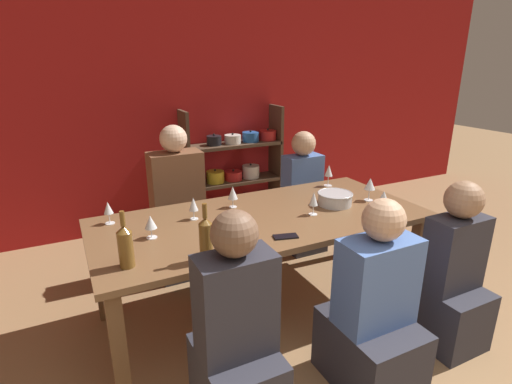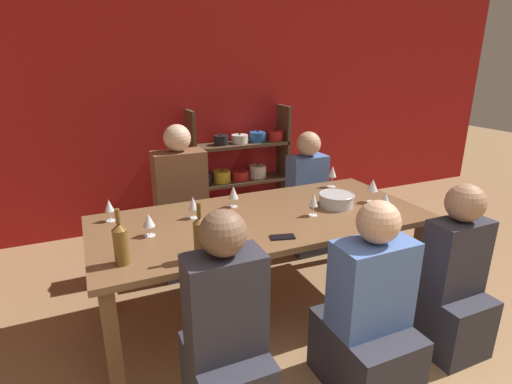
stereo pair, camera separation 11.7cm
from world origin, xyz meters
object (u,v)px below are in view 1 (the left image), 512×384
at_px(wine_glass_empty_c, 370,184).
at_px(person_near_b, 449,284).
at_px(cell_phone, 286,237).
at_px(shelf_unit, 234,177).
at_px(wine_glass_red_c, 329,171).
at_px(wine_glass_red_b, 151,223).
at_px(wine_glass_white_a, 193,205).
at_px(dining_table, 262,227).
at_px(person_near_a, 373,321).
at_px(mixing_bowl, 335,198).
at_px(person_near_c, 237,357).
at_px(wine_bottle_dark, 206,238).
at_px(person_far_b, 179,219).
at_px(wine_glass_red_a, 233,193).
at_px(wine_glass_white_b, 314,200).
at_px(wine_glass_empty_b, 384,197).
at_px(wine_bottle_green, 125,245).
at_px(wine_glass_empty_a, 108,209).
at_px(person_far_a, 301,205).

xyz_separation_m(wine_glass_empty_c, person_near_b, (0.05, -0.75, -0.47)).
bearing_deg(cell_phone, shelf_unit, 74.79).
bearing_deg(cell_phone, wine_glass_red_c, 40.69).
relative_size(wine_glass_red_b, wine_glass_white_a, 0.93).
height_order(dining_table, person_near_a, person_near_a).
height_order(mixing_bowl, person_near_c, person_near_c).
xyz_separation_m(wine_glass_red_b, person_near_b, (1.70, -0.82, -0.44)).
height_order(wine_bottle_dark, wine_glass_empty_c, wine_bottle_dark).
bearing_deg(mixing_bowl, person_far_b, 135.57).
relative_size(wine_glass_red_a, wine_glass_white_b, 0.96).
distance_m(wine_glass_empty_b, wine_glass_red_a, 1.07).
relative_size(wine_glass_red_c, person_far_b, 0.14).
bearing_deg(wine_glass_empty_b, person_near_b, -75.48).
relative_size(wine_bottle_dark, wine_glass_red_b, 2.25).
bearing_deg(person_near_c, shelf_unit, 66.79).
bearing_deg(dining_table, wine_bottle_green, -162.44).
distance_m(mixing_bowl, cell_phone, 0.71).
relative_size(dining_table, wine_glass_red_a, 14.30).
bearing_deg(person_near_c, wine_glass_empty_a, 108.10).
bearing_deg(wine_bottle_dark, person_far_b, 81.12).
xyz_separation_m(person_far_a, person_near_c, (-1.41, -1.64, 0.01)).
bearing_deg(dining_table, cell_phone, -94.44).
bearing_deg(cell_phone, wine_glass_empty_a, 142.92).
distance_m(wine_glass_white_a, person_far_a, 1.48).
distance_m(cell_phone, person_far_b, 1.34).
relative_size(dining_table, person_near_c, 1.91).
relative_size(wine_glass_empty_c, person_near_b, 0.16).
bearing_deg(person_near_a, person_near_c, 177.10).
height_order(wine_glass_white_b, person_far_a, person_far_a).
distance_m(dining_table, wine_bottle_dark, 0.74).
xyz_separation_m(wine_bottle_dark, wine_glass_red_c, (1.39, 0.80, -0.00)).
bearing_deg(dining_table, wine_glass_white_a, 159.07).
relative_size(wine_glass_red_a, wine_glass_empty_c, 0.89).
bearing_deg(wine_glass_red_c, wine_glass_empty_b, -92.30).
bearing_deg(person_near_b, cell_phone, 154.60).
distance_m(dining_table, wine_glass_red_a, 0.34).
relative_size(dining_table, person_near_b, 2.06).
distance_m(wine_bottle_dark, wine_glass_empty_b, 1.37).
bearing_deg(wine_glass_empty_a, person_near_b, -31.51).
height_order(wine_bottle_green, wine_glass_white_b, wine_bottle_green).
relative_size(mixing_bowl, wine_bottle_green, 0.84).
bearing_deg(person_near_b, wine_bottle_dark, 165.24).
relative_size(wine_glass_red_b, person_far_b, 0.11).
bearing_deg(person_near_c, mixing_bowl, 34.96).
distance_m(wine_glass_empty_b, cell_phone, 0.84).
bearing_deg(mixing_bowl, wine_glass_red_c, 59.80).
xyz_separation_m(wine_bottle_green, wine_glass_red_a, (0.85, 0.56, -0.01)).
height_order(wine_glass_empty_c, person_near_b, person_near_b).
distance_m(wine_glass_red_c, person_near_b, 1.29).
bearing_deg(shelf_unit, wine_glass_red_a, -113.51).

